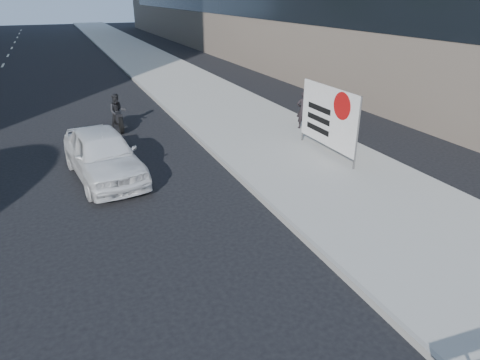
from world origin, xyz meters
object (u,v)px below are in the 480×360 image
protest_banner (328,117)px  motorcycle (118,113)px  white_sedan_near (103,154)px  pedestrian_woman (303,110)px

protest_banner → motorcycle: (-5.75, 6.03, -0.76)m
protest_banner → white_sedan_near: size_ratio=0.72×
pedestrian_woman → protest_banner: (-0.81, -2.84, 0.52)m
protest_banner → motorcycle: size_ratio=1.50×
pedestrian_woman → motorcycle: size_ratio=0.71×
pedestrian_woman → protest_banner: size_ratio=0.48×
pedestrian_woman → white_sedan_near: size_ratio=0.34×
pedestrian_woman → white_sedan_near: (-7.70, -1.66, -0.15)m
protest_banner → motorcycle: bearing=133.6°
white_sedan_near → motorcycle: 4.99m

